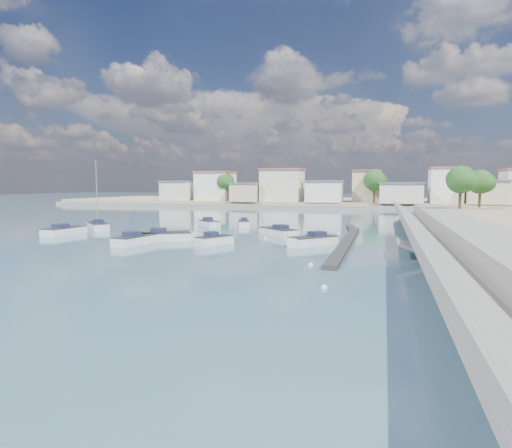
{
  "coord_description": "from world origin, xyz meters",
  "views": [
    {
      "loc": [
        10.37,
        -31.15,
        5.7
      ],
      "look_at": [
        -3.02,
        13.38,
        1.4
      ],
      "focal_mm": 30.0,
      "sensor_mm": 36.0,
      "label": 1
    }
  ],
  "objects_px": {
    "motorboat_f": "(244,224)",
    "motorboat_h": "(167,237)",
    "motorboat_c": "(277,232)",
    "motorboat_e": "(66,231)",
    "motorboat_b": "(216,241)",
    "motorboat_d": "(311,241)",
    "motorboat_g": "(210,224)",
    "sailboat": "(97,226)",
    "motorboat_a": "(137,240)"
  },
  "relations": [
    {
      "from": "motorboat_b",
      "to": "sailboat",
      "type": "relative_size",
      "value": 0.45
    },
    {
      "from": "motorboat_f",
      "to": "motorboat_h",
      "type": "bearing_deg",
      "value": -100.91
    },
    {
      "from": "motorboat_c",
      "to": "motorboat_e",
      "type": "distance_m",
      "value": 24.18
    },
    {
      "from": "motorboat_b",
      "to": "motorboat_g",
      "type": "bearing_deg",
      "value": 114.9
    },
    {
      "from": "motorboat_c",
      "to": "motorboat_b",
      "type": "bearing_deg",
      "value": -113.35
    },
    {
      "from": "motorboat_e",
      "to": "motorboat_a",
      "type": "bearing_deg",
      "value": -20.65
    },
    {
      "from": "motorboat_b",
      "to": "motorboat_a",
      "type": "bearing_deg",
      "value": -166.14
    },
    {
      "from": "sailboat",
      "to": "motorboat_b",
      "type": "bearing_deg",
      "value": -23.81
    },
    {
      "from": "motorboat_b",
      "to": "motorboat_h",
      "type": "xyz_separation_m",
      "value": [
        -5.98,
        1.36,
        0.0
      ]
    },
    {
      "from": "motorboat_b",
      "to": "motorboat_c",
      "type": "xyz_separation_m",
      "value": [
        3.78,
        8.75,
        0.0
      ]
    },
    {
      "from": "motorboat_g",
      "to": "motorboat_h",
      "type": "xyz_separation_m",
      "value": [
        1.25,
        -14.23,
        -0.0
      ]
    },
    {
      "from": "motorboat_c",
      "to": "motorboat_g",
      "type": "relative_size",
      "value": 1.24
    },
    {
      "from": "motorboat_f",
      "to": "motorboat_d",
      "type": "bearing_deg",
      "value": -52.43
    },
    {
      "from": "motorboat_e",
      "to": "motorboat_h",
      "type": "height_order",
      "value": "same"
    },
    {
      "from": "motorboat_g",
      "to": "sailboat",
      "type": "bearing_deg",
      "value": -151.93
    },
    {
      "from": "motorboat_g",
      "to": "sailboat",
      "type": "relative_size",
      "value": 0.46
    },
    {
      "from": "motorboat_f",
      "to": "motorboat_g",
      "type": "relative_size",
      "value": 0.93
    },
    {
      "from": "motorboat_c",
      "to": "motorboat_h",
      "type": "relative_size",
      "value": 0.9
    },
    {
      "from": "motorboat_b",
      "to": "motorboat_c",
      "type": "height_order",
      "value": "same"
    },
    {
      "from": "motorboat_b",
      "to": "motorboat_g",
      "type": "relative_size",
      "value": 0.96
    },
    {
      "from": "motorboat_h",
      "to": "motorboat_d",
      "type": "bearing_deg",
      "value": 2.7
    },
    {
      "from": "motorboat_g",
      "to": "motorboat_e",
      "type": "bearing_deg",
      "value": -134.13
    },
    {
      "from": "motorboat_a",
      "to": "motorboat_e",
      "type": "bearing_deg",
      "value": 159.35
    },
    {
      "from": "motorboat_b",
      "to": "motorboat_d",
      "type": "xyz_separation_m",
      "value": [
        8.74,
        2.06,
        -0.0
      ]
    },
    {
      "from": "motorboat_c",
      "to": "motorboat_a",
      "type": "bearing_deg",
      "value": -136.58
    },
    {
      "from": "motorboat_e",
      "to": "motorboat_g",
      "type": "xyz_separation_m",
      "value": [
        12.42,
        12.8,
        0.0
      ]
    },
    {
      "from": "motorboat_b",
      "to": "motorboat_h",
      "type": "height_order",
      "value": "same"
    },
    {
      "from": "motorboat_a",
      "to": "motorboat_g",
      "type": "bearing_deg",
      "value": 89.45
    },
    {
      "from": "motorboat_e",
      "to": "motorboat_d",
      "type": "bearing_deg",
      "value": -1.48
    },
    {
      "from": "motorboat_g",
      "to": "motorboat_h",
      "type": "bearing_deg",
      "value": -84.97
    },
    {
      "from": "motorboat_c",
      "to": "motorboat_f",
      "type": "bearing_deg",
      "value": 128.37
    },
    {
      "from": "motorboat_b",
      "to": "motorboat_g",
      "type": "distance_m",
      "value": 17.19
    },
    {
      "from": "motorboat_c",
      "to": "motorboat_e",
      "type": "relative_size",
      "value": 0.9
    },
    {
      "from": "motorboat_d",
      "to": "motorboat_g",
      "type": "xyz_separation_m",
      "value": [
        -15.98,
        13.53,
        0.0
      ]
    },
    {
      "from": "motorboat_f",
      "to": "motorboat_h",
      "type": "xyz_separation_m",
      "value": [
        -3.06,
        -15.86,
        0.0
      ]
    },
    {
      "from": "motorboat_b",
      "to": "motorboat_h",
      "type": "relative_size",
      "value": 0.7
    },
    {
      "from": "motorboat_g",
      "to": "motorboat_c",
      "type": "bearing_deg",
      "value": -31.82
    },
    {
      "from": "motorboat_a",
      "to": "motorboat_f",
      "type": "bearing_deg",
      "value": 76.78
    },
    {
      "from": "sailboat",
      "to": "motorboat_a",
      "type": "bearing_deg",
      "value": -40.26
    },
    {
      "from": "motorboat_e",
      "to": "motorboat_g",
      "type": "relative_size",
      "value": 1.38
    },
    {
      "from": "motorboat_a",
      "to": "motorboat_h",
      "type": "distance_m",
      "value": 3.49
    },
    {
      "from": "motorboat_e",
      "to": "motorboat_h",
      "type": "xyz_separation_m",
      "value": [
        13.67,
        -1.43,
        0.0
      ]
    },
    {
      "from": "motorboat_d",
      "to": "motorboat_g",
      "type": "bearing_deg",
      "value": 139.73
    },
    {
      "from": "motorboat_b",
      "to": "motorboat_g",
      "type": "height_order",
      "value": "same"
    },
    {
      "from": "motorboat_b",
      "to": "motorboat_c",
      "type": "relative_size",
      "value": 0.78
    },
    {
      "from": "sailboat",
      "to": "motorboat_f",
      "type": "bearing_deg",
      "value": 26.31
    },
    {
      "from": "motorboat_b",
      "to": "motorboat_d",
      "type": "bearing_deg",
      "value": 13.23
    },
    {
      "from": "motorboat_c",
      "to": "motorboat_e",
      "type": "height_order",
      "value": "same"
    },
    {
      "from": "motorboat_a",
      "to": "sailboat",
      "type": "relative_size",
      "value": 0.61
    },
    {
      "from": "motorboat_h",
      "to": "sailboat",
      "type": "bearing_deg",
      "value": 151.95
    }
  ]
}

